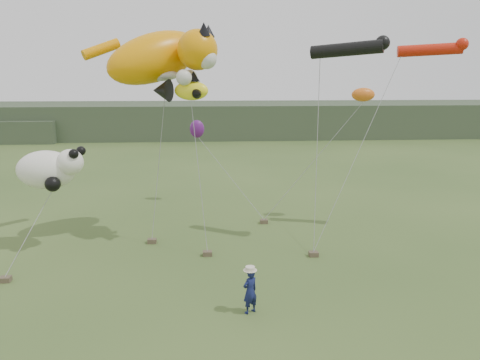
# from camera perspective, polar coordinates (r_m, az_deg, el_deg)

# --- Properties ---
(ground) EXTENTS (120.00, 120.00, 0.00)m
(ground) POSITION_cam_1_polar(r_m,az_deg,el_deg) (16.04, -1.69, -15.14)
(ground) COLOR #385123
(ground) RESTS_ON ground
(headland) EXTENTS (90.00, 13.00, 4.00)m
(headland) POSITION_cam_1_polar(r_m,az_deg,el_deg) (59.19, -6.39, 7.25)
(headland) COLOR #2D3D28
(headland) RESTS_ON ground
(festival_attendant) EXTENTS (0.65, 0.60, 1.50)m
(festival_attendant) POSITION_cam_1_polar(r_m,az_deg,el_deg) (15.33, 1.23, -13.40)
(festival_attendant) COLOR #131A47
(festival_attendant) RESTS_ON ground
(sandbag_anchors) EXTENTS (12.33, 6.62, 0.20)m
(sandbag_anchors) POSITION_cam_1_polar(r_m,az_deg,el_deg) (20.74, -5.45, -8.22)
(sandbag_anchors) COLOR brown
(sandbag_anchors) RESTS_ON ground
(cat_kite) EXTENTS (6.08, 4.38, 3.28)m
(cat_kite) POSITION_cam_1_polar(r_m,az_deg,el_deg) (21.22, -9.25, 14.63)
(cat_kite) COLOR orange
(cat_kite) RESTS_ON ground
(fish_kite) EXTENTS (2.64, 1.75, 1.30)m
(fish_kite) POSITION_cam_1_polar(r_m,az_deg,el_deg) (20.30, -7.30, 10.84)
(fish_kite) COLOR yellow
(fish_kite) RESTS_ON ground
(tube_kites) EXTENTS (7.26, 2.91, 0.95)m
(tube_kites) POSITION_cam_1_polar(r_m,az_deg,el_deg) (22.13, 17.94, 15.01)
(tube_kites) COLOR black
(tube_kites) RESTS_ON ground
(panda_kite) EXTENTS (2.92, 1.89, 1.82)m
(panda_kite) POSITION_cam_1_polar(r_m,az_deg,el_deg) (21.52, -22.14, 1.25)
(panda_kite) COLOR white
(panda_kite) RESTS_ON ground
(misc_kites) EXTENTS (9.37, 4.86, 2.98)m
(misc_kites) POSITION_cam_1_polar(r_m,az_deg,el_deg) (25.47, 4.49, 8.20)
(misc_kites) COLOR orange
(misc_kites) RESTS_ON ground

